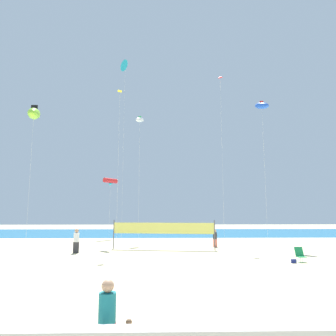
% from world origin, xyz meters
% --- Properties ---
extents(ground_plane, '(120.00, 120.00, 0.00)m').
position_xyz_m(ground_plane, '(0.00, 0.00, 0.00)').
color(ground_plane, beige).
extents(ocean_band, '(120.00, 20.00, 0.01)m').
position_xyz_m(ocean_band, '(0.00, 29.75, 0.00)').
color(ocean_band, '#1E6B99').
rests_on(ocean_band, ground).
extents(mother_figure, '(0.37, 0.37, 1.61)m').
position_xyz_m(mother_figure, '(-2.44, -10.77, 0.86)').
color(mother_figure, maroon).
rests_on(mother_figure, ground).
extents(beachgoer_charcoal_shirt, '(0.35, 0.35, 1.53)m').
position_xyz_m(beachgoer_charcoal_shirt, '(3.53, 10.04, 0.82)').
color(beachgoer_charcoal_shirt, '#EA7260').
rests_on(beachgoer_charcoal_shirt, ground).
extents(beachgoer_white_shirt, '(0.41, 0.41, 1.81)m').
position_xyz_m(beachgoer_white_shirt, '(-7.68, 6.24, 0.97)').
color(beachgoer_white_shirt, '#2D2D33').
rests_on(beachgoer_white_shirt, ground).
extents(folding_beach_chair, '(0.52, 0.65, 0.89)m').
position_xyz_m(folding_beach_chair, '(7.37, 1.76, 0.47)').
color(folding_beach_chair, '#1E8C4C').
rests_on(folding_beach_chair, ground).
extents(volleyball_net, '(8.47, 1.44, 2.40)m').
position_xyz_m(volleyball_net, '(-1.10, 8.38, 1.64)').
color(volleyball_net, '#4C4C51').
rests_on(volleyball_net, ground).
extents(beach_handbag, '(0.29, 0.15, 0.23)m').
position_xyz_m(beach_handbag, '(6.74, 1.28, 0.12)').
color(beach_handbag, navy).
rests_on(beach_handbag, ground).
extents(kite_cyan_delta, '(1.25, 1.31, 21.99)m').
position_xyz_m(kite_cyan_delta, '(-5.82, 18.69, 21.20)').
color(kite_cyan_delta, silver).
rests_on(kite_cyan_delta, ground).
extents(kite_red_diamond, '(0.53, 0.53, 17.07)m').
position_xyz_m(kite_red_diamond, '(4.84, 12.40, 15.90)').
color(kite_red_diamond, silver).
rests_on(kite_red_diamond, ground).
extents(kite_lime_inflatable, '(1.61, 2.82, 11.43)m').
position_xyz_m(kite_lime_inflatable, '(-11.25, 5.74, 10.69)').
color(kite_lime_inflatable, silver).
rests_on(kite_lime_inflatable, ground).
extents(kite_yellow_diamond, '(0.54, 0.54, 13.81)m').
position_xyz_m(kite_yellow_diamond, '(-4.95, 8.39, 12.83)').
color(kite_yellow_diamond, silver).
rests_on(kite_yellow_diamond, ground).
extents(kite_blue_inflatable, '(1.47, 2.02, 14.30)m').
position_xyz_m(kite_blue_inflatable, '(8.89, 11.88, 13.70)').
color(kite_blue_inflatable, silver).
rests_on(kite_blue_inflatable, ground).
extents(kite_white_inflatable, '(1.25, 1.69, 14.14)m').
position_xyz_m(kite_white_inflatable, '(-3.75, 16.87, 13.67)').
color(kite_white_inflatable, silver).
rests_on(kite_white_inflatable, ground).
extents(kite_red_tube, '(1.66, 1.90, 7.18)m').
position_xyz_m(kite_red_tube, '(-7.47, 19.92, 6.86)').
color(kite_red_tube, silver).
rests_on(kite_red_tube, ground).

